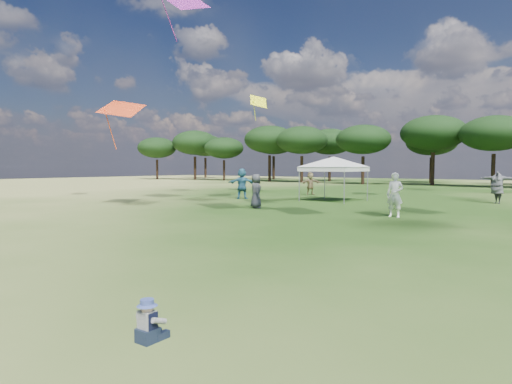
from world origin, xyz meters
TOP-DOWN VIEW (x-y plane):
  - tent_left at (-7.44, 20.99)m, footprint 6.15×6.15m
  - toddler at (-0.02, 1.60)m, footprint 0.33×0.37m
  - festival_crowd at (0.83, 23.18)m, footprint 29.97×22.40m

SIDE VIEW (x-z plane):
  - toddler at x=-0.02m, z-range -0.03..0.47m
  - festival_crowd at x=0.83m, z-range -0.07..1.82m
  - tent_left at x=-7.44m, z-range 1.01..3.88m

